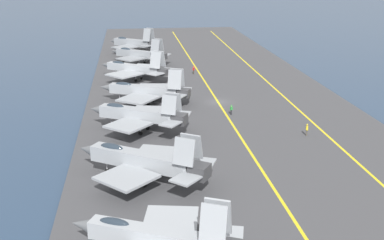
# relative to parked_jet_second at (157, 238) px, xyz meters

# --- Properties ---
(ground_plane) EXTENTS (2000.00, 2000.00, 0.00)m
(ground_plane) POSITION_rel_parked_jet_second_xyz_m (46.69, -13.66, -2.71)
(ground_plane) COLOR navy
(carrier_deck) EXTENTS (198.78, 46.59, 0.40)m
(carrier_deck) POSITION_rel_parked_jet_second_xyz_m (46.69, -13.66, -2.51)
(carrier_deck) COLOR #424244
(carrier_deck) RESTS_ON ground
(deck_stripe_foul_line) EXTENTS (178.90, 2.04, 0.01)m
(deck_stripe_foul_line) POSITION_rel_parked_jet_second_xyz_m (46.69, -26.47, -2.30)
(deck_stripe_foul_line) COLOR yellow
(deck_stripe_foul_line) RESTS_ON carrier_deck
(deck_stripe_centerline) EXTENTS (178.90, 0.36, 0.01)m
(deck_stripe_centerline) POSITION_rel_parked_jet_second_xyz_m (46.69, -13.66, -2.30)
(deck_stripe_centerline) COLOR yellow
(deck_stripe_centerline) RESTS_ON carrier_deck
(parked_jet_second) EXTENTS (13.20, 15.11, 6.43)m
(parked_jet_second) POSITION_rel_parked_jet_second_xyz_m (0.00, 0.00, 0.00)
(parked_jet_second) COLOR #9EA3A8
(parked_jet_second) RESTS_ON carrier_deck
(parked_jet_third) EXTENTS (13.54, 16.24, 6.46)m
(parked_jet_third) POSITION_rel_parked_jet_second_xyz_m (15.70, 0.70, 0.31)
(parked_jet_third) COLOR #93999E
(parked_jet_third) RESTS_ON carrier_deck
(parked_jet_fourth) EXTENTS (12.75, 15.42, 6.30)m
(parked_jet_fourth) POSITION_rel_parked_jet_second_xyz_m (32.60, 0.76, 0.41)
(parked_jet_fourth) COLOR #93999E
(parked_jet_fourth) RESTS_ON carrier_deck
(parked_jet_fifth) EXTENTS (14.03, 16.73, 6.50)m
(parked_jet_fifth) POSITION_rel_parked_jet_second_xyz_m (47.58, -0.91, 0.06)
(parked_jet_fifth) COLOR #93999E
(parked_jet_fifth) RESTS_ON carrier_deck
(parked_jet_sixth) EXTENTS (14.15, 15.91, 6.71)m
(parked_jet_sixth) POSITION_rel_parked_jet_second_xyz_m (64.83, 0.65, 0.28)
(parked_jet_sixth) COLOR #9EA3A8
(parked_jet_sixth) RESTS_ON carrier_deck
(parked_jet_seventh) EXTENTS (13.17, 15.01, 6.63)m
(parked_jet_seventh) POSITION_rel_parked_jet_second_xyz_m (81.21, -0.51, 0.27)
(parked_jet_seventh) COLOR gray
(parked_jet_seventh) RESTS_ON carrier_deck
(parked_jet_eighth) EXTENTS (13.71, 14.59, 6.92)m
(parked_jet_eighth) POSITION_rel_parked_jet_second_xyz_m (97.66, 0.62, 0.32)
(parked_jet_eighth) COLOR gray
(parked_jet_eighth) RESTS_ON carrier_deck
(crew_red_vest) EXTENTS (0.46, 0.44, 1.81)m
(crew_red_vest) POSITION_rel_parked_jet_second_xyz_m (69.20, -12.24, -1.31)
(crew_red_vest) COLOR #383328
(crew_red_vest) RESTS_ON carrier_deck
(crew_yellow_vest) EXTENTS (0.42, 0.32, 1.82)m
(crew_yellow_vest) POSITION_rel_parked_jet_second_xyz_m (27.84, -23.25, -1.31)
(crew_yellow_vest) COLOR #4C473D
(crew_yellow_vest) RESTS_ON carrier_deck
(crew_green_vest) EXTENTS (0.38, 0.45, 1.71)m
(crew_green_vest) POSITION_rel_parked_jet_second_xyz_m (38.93, -14.46, -1.37)
(crew_green_vest) COLOR #232328
(crew_green_vest) RESTS_ON carrier_deck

